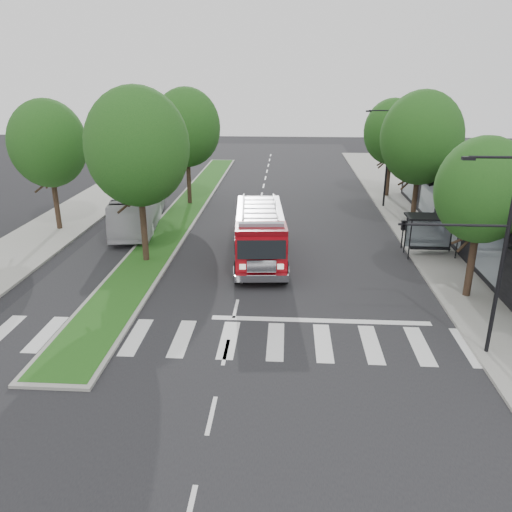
{
  "coord_description": "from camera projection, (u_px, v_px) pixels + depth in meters",
  "views": [
    {
      "loc": [
        2.33,
        -21.58,
        10.66
      ],
      "look_at": [
        0.82,
        2.53,
        1.8
      ],
      "focal_mm": 35.0,
      "sensor_mm": 36.0,
      "label": 1
    }
  ],
  "objects": [
    {
      "name": "tree_median_near",
      "position": [
        137.0,
        147.0,
        27.66
      ],
      "size": [
        5.8,
        5.8,
        10.16
      ],
      "color": "black",
      "rests_on": "ground"
    },
    {
      "name": "tree_left_mid",
      "position": [
        48.0,
        144.0,
        33.97
      ],
      "size": [
        5.2,
        5.2,
        9.16
      ],
      "color": "black",
      "rests_on": "ground"
    },
    {
      "name": "tree_right_near",
      "position": [
        483.0,
        191.0,
        23.33
      ],
      "size": [
        4.4,
        4.4,
        8.05
      ],
      "color": "black",
      "rests_on": "ground"
    },
    {
      "name": "ground",
      "position": [
        236.0,
        309.0,
        24.03
      ],
      "size": [
        140.0,
        140.0,
        0.0
      ],
      "primitive_type": "plane",
      "color": "black",
      "rests_on": "ground"
    },
    {
      "name": "streetlight_right_far",
      "position": [
        386.0,
        154.0,
        40.62
      ],
      "size": [
        2.11,
        0.2,
        8.0
      ],
      "color": "black",
      "rests_on": "ground"
    },
    {
      "name": "sidewalk_right",
      "position": [
        441.0,
        245.0,
        32.64
      ],
      "size": [
        5.0,
        80.0,
        0.15
      ],
      "primitive_type": "cube",
      "color": "gray",
      "rests_on": "ground"
    },
    {
      "name": "sidewalk_left",
      "position": [
        40.0,
        237.0,
        34.22
      ],
      "size": [
        5.0,
        80.0,
        0.15
      ],
      "primitive_type": "cube",
      "color": "gray",
      "rests_on": "ground"
    },
    {
      "name": "bus_shelter",
      "position": [
        432.0,
        224.0,
        30.3
      ],
      "size": [
        3.2,
        1.6,
        2.61
      ],
      "color": "black",
      "rests_on": "ground"
    },
    {
      "name": "median",
      "position": [
        185.0,
        210.0,
        41.22
      ],
      "size": [
        3.0,
        50.0,
        0.15
      ],
      "color": "gray",
      "rests_on": "ground"
    },
    {
      "name": "tree_median_far",
      "position": [
        186.0,
        128.0,
        40.89
      ],
      "size": [
        5.6,
        5.6,
        9.72
      ],
      "color": "black",
      "rests_on": "ground"
    },
    {
      "name": "tree_right_mid",
      "position": [
        421.0,
        138.0,
        34.24
      ],
      "size": [
        5.6,
        5.6,
        9.72
      ],
      "color": "black",
      "rests_on": "ground"
    },
    {
      "name": "tree_right_far",
      "position": [
        392.0,
        132.0,
        43.83
      ],
      "size": [
        5.0,
        5.0,
        8.73
      ],
      "color": "black",
      "rests_on": "ground"
    },
    {
      "name": "streetlight_right_near",
      "position": [
        481.0,
        244.0,
        18.58
      ],
      "size": [
        4.08,
        0.22,
        8.0
      ],
      "color": "black",
      "rests_on": "ground"
    },
    {
      "name": "fire_engine",
      "position": [
        260.0,
        234.0,
        29.94
      ],
      "size": [
        3.54,
        9.61,
        3.27
      ],
      "rotation": [
        0.0,
        0.0,
        0.08
      ],
      "color": "#64050A",
      "rests_on": "ground"
    },
    {
      "name": "city_bus",
      "position": [
        139.0,
        205.0,
        36.74
      ],
      "size": [
        4.04,
        11.32,
        3.08
      ],
      "primitive_type": "imported",
      "rotation": [
        0.0,
        0.0,
        0.13
      ],
      "color": "silver",
      "rests_on": "ground"
    }
  ]
}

